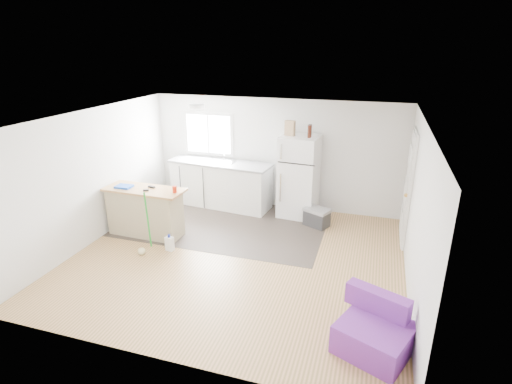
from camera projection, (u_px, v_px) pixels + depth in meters
The scene contains 19 objects.
room at pixel (236, 192), 6.46m from camera, with size 5.51×5.01×2.41m.
vinyl_zone at pixel (225, 223), 8.19m from camera, with size 4.05×2.50×0.00m, color #332C26.
window at pixel (209, 134), 8.99m from camera, with size 1.18×0.06×0.98m.
interior_door at pixel (408, 189), 7.15m from camera, with size 0.11×0.92×2.10m.
ceiling_fixture at pixel (196, 106), 7.46m from camera, with size 0.30×0.30×0.07m, color white.
kitchen_cabinets at pixel (221, 183), 8.93m from camera, with size 2.35×0.94×1.32m.
peninsula at pixel (145, 211), 7.57m from camera, with size 1.54×0.63×0.93m.
refrigerator at pixel (299, 177), 8.31m from camera, with size 0.82×0.79×1.72m.
cooler at pixel (317, 217), 8.01m from camera, with size 0.58×0.51×0.37m.
purple_seat at pixel (375, 332), 4.74m from camera, with size 1.02×1.01×0.65m.
cleaner_jug at pixel (170, 243), 7.07m from camera, with size 0.16×0.12×0.31m.
mop at pixel (144, 242), 6.92m from camera, with size 0.26×0.32×1.19m.
red_cup at pixel (175, 189), 7.18m from camera, with size 0.08×0.08×0.12m, color red.
blue_tray at pixel (124, 186), 7.46m from camera, with size 0.30×0.22×0.04m, color blue.
tool_a at pixel (152, 187), 7.45m from camera, with size 0.14×0.05×0.03m, color black.
tool_b at pixel (146, 190), 7.28m from camera, with size 0.10×0.04×0.03m, color black.
cardboard_box at pixel (290, 128), 8.00m from camera, with size 0.20×0.10×0.30m, color tan.
bottle_left at pixel (309, 131), 7.81m from camera, with size 0.07×0.07×0.25m, color #3A140A.
bottle_right at pixel (310, 131), 7.89m from camera, with size 0.07×0.07×0.25m, color #3A140A.
Camera 1 is at (2.10, -5.69, 3.45)m, focal length 28.00 mm.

